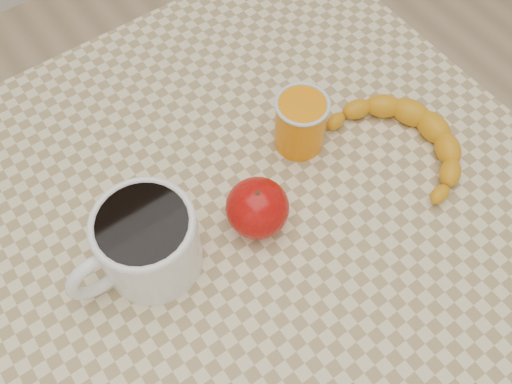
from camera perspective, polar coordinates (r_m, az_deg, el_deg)
ground at (r=1.48m, az=0.00°, el=-15.32°), size 3.00×3.00×0.00m
table at (r=0.85m, az=0.00°, el=-3.60°), size 0.80×0.80×0.75m
coffee_mug at (r=0.70m, az=-11.00°, el=-4.91°), size 0.17×0.13×0.11m
orange_juice_glass at (r=0.79m, az=4.47°, el=6.95°), size 0.08×0.08×0.09m
apple at (r=0.73m, az=0.15°, el=-1.59°), size 0.09×0.09×0.08m
banana at (r=0.83m, az=14.68°, el=4.92°), size 0.18×0.25×0.04m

